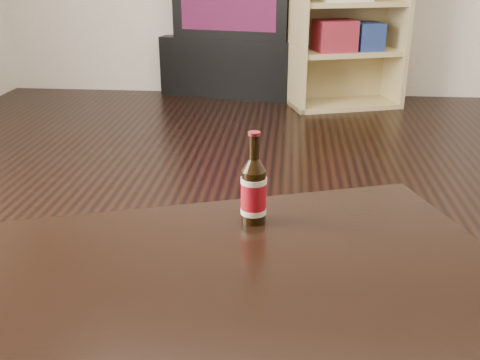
# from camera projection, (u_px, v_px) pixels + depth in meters

# --- Properties ---
(floor) EXTENTS (5.00, 6.00, 0.01)m
(floor) POSITION_uv_depth(u_px,v_px,m) (334.00, 308.00, 1.82)
(floor) COLOR black
(floor) RESTS_ON ground
(tv_stand) EXTENTS (1.24, 0.80, 0.46)m
(tv_stand) POSITION_uv_depth(u_px,v_px,m) (239.00, 64.00, 4.58)
(tv_stand) COLOR black
(tv_stand) RESTS_ON floor
(coffee_table) EXTENTS (1.53, 1.17, 0.51)m
(coffee_table) POSITION_uv_depth(u_px,v_px,m) (159.00, 334.00, 0.99)
(coffee_table) COLOR black
(coffee_table) RESTS_ON floor
(beer_bottle) EXTENTS (0.07, 0.07, 0.21)m
(beer_bottle) POSITION_uv_depth(u_px,v_px,m) (254.00, 191.00, 1.22)
(beer_bottle) COLOR black
(beer_bottle) RESTS_ON coffee_table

